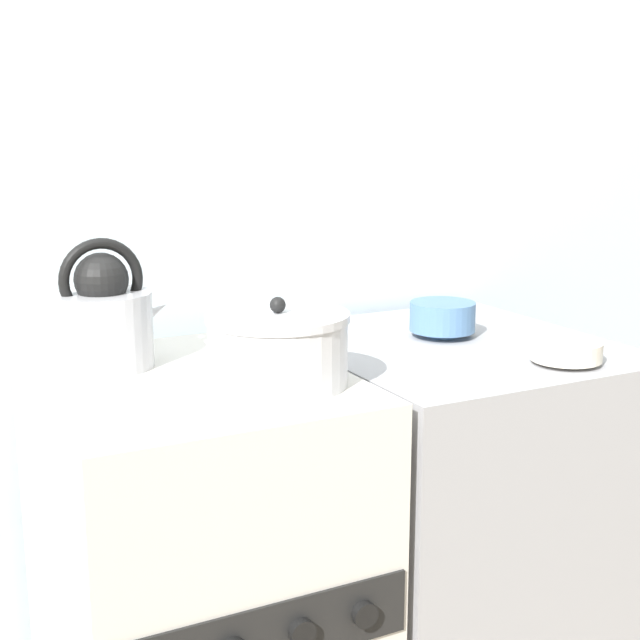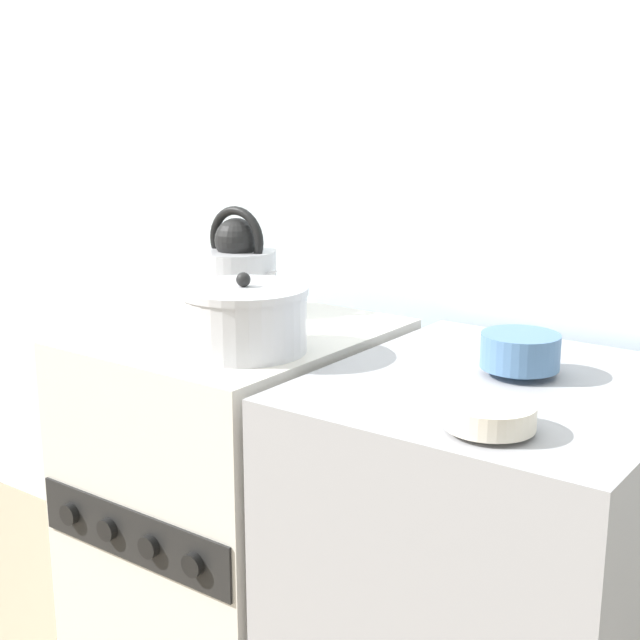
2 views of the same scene
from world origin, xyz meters
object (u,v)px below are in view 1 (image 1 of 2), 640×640
at_px(small_ceramic_bowl, 566,351).
at_px(enamel_bowl, 442,317).
at_px(cooking_pot, 278,349).
at_px(kettle, 104,318).
at_px(stove, 199,606).

bearing_deg(small_ceramic_bowl, enamel_bowl, 105.84).
xyz_separation_m(cooking_pot, enamel_bowl, (0.48, 0.20, -0.03)).
bearing_deg(kettle, stove, -49.81).
bearing_deg(kettle, enamel_bowl, -4.35).
distance_m(kettle, cooking_pot, 0.35).
bearing_deg(enamel_bowl, kettle, 175.65).
distance_m(kettle, enamel_bowl, 0.72).
distance_m(cooking_pot, enamel_bowl, 0.52).
bearing_deg(cooking_pot, enamel_bowl, 22.28).
bearing_deg(kettle, small_ceramic_bowl, -23.53).
height_order(stove, kettle, kettle).
height_order(stove, cooking_pot, cooking_pot).
height_order(stove, enamel_bowl, enamel_bowl).
bearing_deg(stove, small_ceramic_bowl, -17.04).
height_order(enamel_bowl, small_ceramic_bowl, enamel_bowl).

